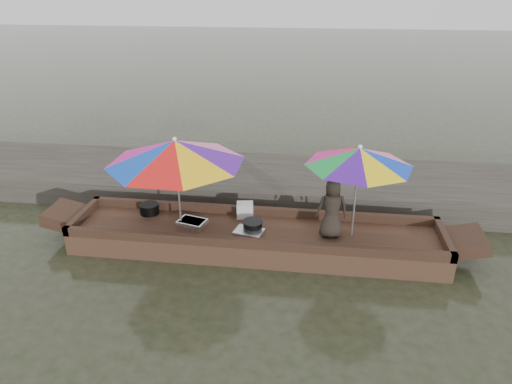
# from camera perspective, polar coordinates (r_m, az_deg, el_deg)

# --- Properties ---
(water) EXTENTS (80.00, 80.00, 0.00)m
(water) POSITION_cam_1_polar(r_m,az_deg,el_deg) (7.72, -0.10, -7.06)
(water) COLOR black
(water) RESTS_ON ground
(dock) EXTENTS (22.00, 2.20, 0.50)m
(dock) POSITION_cam_1_polar(r_m,az_deg,el_deg) (9.54, 1.64, 1.17)
(dock) COLOR #2D2B26
(dock) RESTS_ON ground
(boat_hull) EXTENTS (6.08, 1.20, 0.35)m
(boat_hull) POSITION_cam_1_polar(r_m,az_deg,el_deg) (7.63, -0.10, -5.95)
(boat_hull) COLOR black
(boat_hull) RESTS_ON water
(cooking_pot) EXTENTS (0.33, 0.33, 0.18)m
(cooking_pot) POSITION_cam_1_polar(r_m,az_deg,el_deg) (8.25, -13.18, -2.05)
(cooking_pot) COLOR black
(cooking_pot) RESTS_ON boat_hull
(tray_crayfish) EXTENTS (0.52, 0.42, 0.09)m
(tray_crayfish) POSITION_cam_1_polar(r_m,az_deg,el_deg) (7.74, -7.99, -3.83)
(tray_crayfish) COLOR silver
(tray_crayfish) RESTS_ON boat_hull
(tray_scallop) EXTENTS (0.52, 0.41, 0.06)m
(tray_scallop) POSITION_cam_1_polar(r_m,az_deg,el_deg) (7.43, -0.89, -5.04)
(tray_scallop) COLOR silver
(tray_scallop) RESTS_ON boat_hull
(charcoal_grill) EXTENTS (0.31, 0.31, 0.15)m
(charcoal_grill) POSITION_cam_1_polar(r_m,az_deg,el_deg) (7.52, -0.42, -4.24)
(charcoal_grill) COLOR black
(charcoal_grill) RESTS_ON boat_hull
(supply_bag) EXTENTS (0.31, 0.26, 0.26)m
(supply_bag) POSITION_cam_1_polar(r_m,az_deg,el_deg) (7.90, -1.39, -2.27)
(supply_bag) COLOR silver
(supply_bag) RESTS_ON boat_hull
(vendor) EXTENTS (0.53, 0.38, 1.00)m
(vendor) POSITION_cam_1_polar(r_m,az_deg,el_deg) (7.24, 9.48, -2.01)
(vendor) COLOR black
(vendor) RESTS_ON boat_hull
(umbrella_bow) EXTENTS (2.86, 2.86, 1.55)m
(umbrella_bow) POSITION_cam_1_polar(r_m,az_deg,el_deg) (7.44, -9.73, 1.08)
(umbrella_bow) COLOR pink
(umbrella_bow) RESTS_ON boat_hull
(umbrella_stern) EXTENTS (1.75, 1.75, 1.55)m
(umbrella_stern) POSITION_cam_1_polar(r_m,az_deg,el_deg) (7.17, 12.34, -0.11)
(umbrella_stern) COLOR pink
(umbrella_stern) RESTS_ON boat_hull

